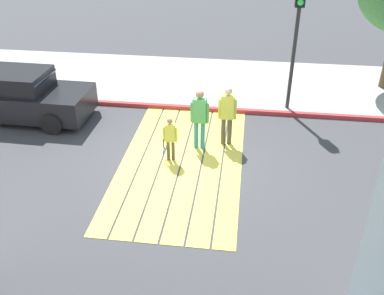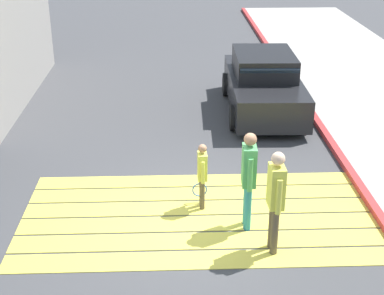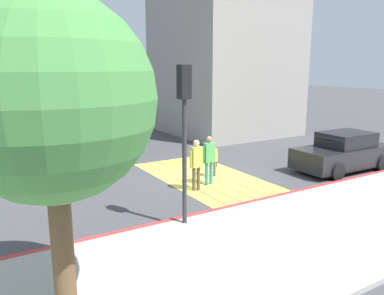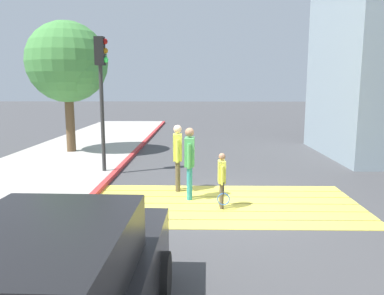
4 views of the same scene
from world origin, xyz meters
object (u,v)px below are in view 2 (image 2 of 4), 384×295
(pedestrian_adult_lead, at_px, (276,195))
(pedestrian_child_with_racket, at_px, (202,173))
(pedestrian_adult_trailing, at_px, (249,174))
(car_parked_near_curb, at_px, (264,85))

(pedestrian_adult_lead, relative_size, pedestrian_child_with_racket, 1.38)
(pedestrian_adult_lead, height_order, pedestrian_adult_trailing, pedestrian_adult_trailing)
(pedestrian_adult_lead, bearing_deg, pedestrian_adult_trailing, -65.96)
(car_parked_near_curb, height_order, pedestrian_adult_trailing, pedestrian_adult_trailing)
(pedestrian_adult_lead, bearing_deg, pedestrian_child_with_racket, -53.22)
(car_parked_near_curb, relative_size, pedestrian_adult_lead, 2.45)
(pedestrian_adult_lead, distance_m, pedestrian_child_with_racket, 1.83)
(car_parked_near_curb, distance_m, pedestrian_adult_lead, 6.63)
(pedestrian_adult_lead, relative_size, pedestrian_adult_trailing, 0.99)
(car_parked_near_curb, distance_m, pedestrian_child_with_racket, 5.47)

